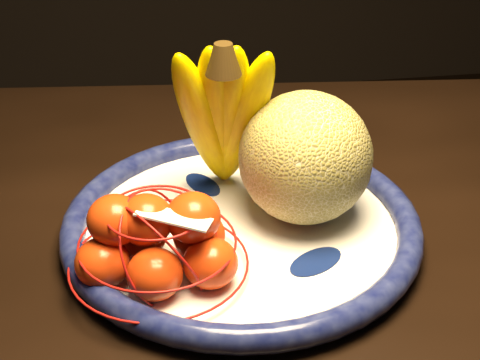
{
  "coord_description": "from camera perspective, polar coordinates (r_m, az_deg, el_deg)",
  "views": [
    {
      "loc": [
        0.22,
        -0.56,
        1.25
      ],
      "look_at": [
        0.33,
        0.13,
        0.84
      ],
      "focal_mm": 55.0,
      "sensor_mm": 36.0,
      "label": 1
    }
  ],
  "objects": [
    {
      "name": "banana_bunch",
      "position": [
        0.83,
        -1.28,
        5.39
      ],
      "size": [
        0.15,
        0.14,
        0.22
      ],
      "rotation": [
        0.0,
        0.0,
        -0.11
      ],
      "color": "#EDD500",
      "rests_on": "fruit_bowl"
    },
    {
      "name": "dining_table",
      "position": [
        0.9,
        -17.36,
        -9.94
      ],
      "size": [
        1.63,
        1.08,
        0.77
      ],
      "rotation": [
        0.0,
        0.0,
        -0.11
      ],
      "color": "black",
      "rests_on": "ground"
    },
    {
      "name": "mandarin_bag",
      "position": [
        0.74,
        -6.39,
        -4.81
      ],
      "size": [
        0.23,
        0.23,
        0.12
      ],
      "rotation": [
        0.0,
        0.0,
        -0.29
      ],
      "color": "red",
      "rests_on": "fruit_bowl"
    },
    {
      "name": "cantaloupe",
      "position": [
        0.81,
        5.09,
        1.74
      ],
      "size": [
        0.15,
        0.15,
        0.15
      ],
      "primitive_type": "sphere",
      "color": "olive",
      "rests_on": "fruit_bowl"
    },
    {
      "name": "fruit_bowl",
      "position": [
        0.83,
        0.1,
        -3.58
      ],
      "size": [
        0.4,
        0.4,
        0.03
      ],
      "rotation": [
        0.0,
        0.0,
        -0.06
      ],
      "color": "white",
      "rests_on": "dining_table"
    },
    {
      "name": "price_tag",
      "position": [
        0.7,
        -5.17,
        -2.9
      ],
      "size": [
        0.08,
        0.05,
        0.01
      ],
      "primitive_type": "cube",
      "rotation": [
        -0.14,
        0.1,
        -0.4
      ],
      "color": "white",
      "rests_on": "mandarin_bag"
    }
  ]
}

